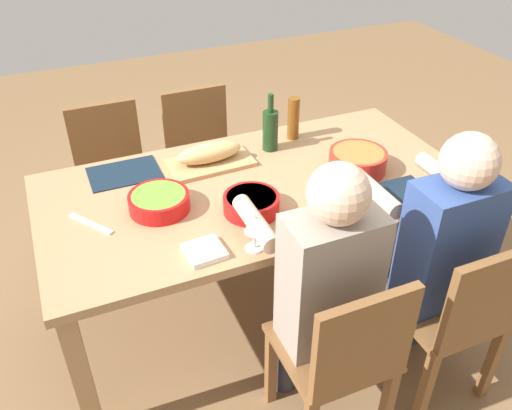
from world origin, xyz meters
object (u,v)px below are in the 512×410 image
(beer_bottle, at_px, (293,118))
(wine_glass, at_px, (254,224))
(dining_table, at_px, (256,199))
(cutting_board, at_px, (210,163))
(wine_bottle, at_px, (270,129))
(bread_loaf, at_px, (209,153))
(chair_near_right, at_px, (113,172))
(chair_far_center, at_px, (344,355))
(chair_near_center, at_px, (202,154))
(serving_bowl_pasta, at_px, (251,203))
(serving_bowl_fruit, at_px, (358,160))
(diner_far_center, at_px, (323,279))
(diner_far_left, at_px, (439,244))
(serving_bowl_salad, at_px, (159,201))
(chair_far_left, at_px, (459,313))
(napkin_stack, at_px, (204,251))

(beer_bottle, bearing_deg, wine_glass, 54.62)
(dining_table, relative_size, cutting_board, 4.76)
(wine_bottle, distance_m, wine_glass, 0.79)
(bread_loaf, distance_m, beer_bottle, 0.49)
(chair_near_right, distance_m, wine_bottle, 0.96)
(chair_far_center, distance_m, beer_bottle, 1.26)
(chair_near_center, xyz_separation_m, serving_bowl_pasta, (0.10, 0.99, 0.30))
(chair_near_right, relative_size, serving_bowl_pasta, 3.65)
(chair_near_center, relative_size, serving_bowl_fruit, 3.20)
(dining_table, relative_size, chair_far_center, 2.24)
(beer_bottle, bearing_deg, wine_bottle, 21.86)
(bread_loaf, bearing_deg, dining_table, 117.95)
(chair_near_center, height_order, diner_far_center, diner_far_center)
(diner_far_left, xyz_separation_m, serving_bowl_pasta, (0.62, -0.44, 0.09))
(diner_far_left, relative_size, cutting_board, 3.00)
(diner_far_left, xyz_separation_m, wine_glass, (0.71, -0.21, 0.16))
(chair_near_right, relative_size, serving_bowl_fruit, 3.20)
(diner_far_center, relative_size, cutting_board, 3.00)
(chair_far_center, xyz_separation_m, beer_bottle, (-0.35, -1.15, 0.37))
(serving_bowl_salad, distance_m, beer_bottle, 0.88)
(serving_bowl_salad, height_order, serving_bowl_pasta, serving_bowl_pasta)
(diner_far_left, distance_m, serving_bowl_fruit, 0.56)
(diner_far_left, relative_size, wine_glass, 7.23)
(chair_near_right, bearing_deg, diner_far_left, 126.19)
(dining_table, distance_m, wine_glass, 0.49)
(beer_bottle, bearing_deg, diner_far_left, 100.09)
(diner_far_left, bearing_deg, dining_table, -49.99)
(chair_far_left, height_order, serving_bowl_fruit, chair_far_left)
(serving_bowl_fruit, bearing_deg, wine_glass, 27.21)
(napkin_stack, bearing_deg, wine_glass, 166.80)
(beer_bottle, bearing_deg, chair_far_left, 98.50)
(wine_bottle, bearing_deg, serving_bowl_pasta, 57.48)
(cutting_board, height_order, bread_loaf, bread_loaf)
(serving_bowl_salad, height_order, beer_bottle, beer_bottle)
(diner_far_left, bearing_deg, serving_bowl_pasta, -35.36)
(chair_near_center, xyz_separation_m, cutting_board, (0.13, 0.56, 0.27))
(chair_near_right, bearing_deg, dining_table, 122.96)
(beer_bottle, distance_m, napkin_stack, 1.01)
(chair_near_right, distance_m, serving_bowl_pasta, 1.12)
(chair_near_center, bearing_deg, chair_near_right, 0.00)
(chair_near_center, distance_m, wine_bottle, 0.67)
(serving_bowl_salad, xyz_separation_m, wine_bottle, (-0.64, -0.30, 0.07))
(diner_far_left, height_order, chair_near_right, diner_far_left)
(diner_far_left, height_order, wine_bottle, diner_far_left)
(chair_near_right, height_order, chair_far_center, same)
(chair_far_center, relative_size, beer_bottle, 3.86)
(diner_far_left, xyz_separation_m, bread_loaf, (0.65, -0.87, 0.11))
(serving_bowl_fruit, bearing_deg, dining_table, -8.24)
(chair_near_center, bearing_deg, dining_table, 90.00)
(cutting_board, distance_m, beer_bottle, 0.50)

